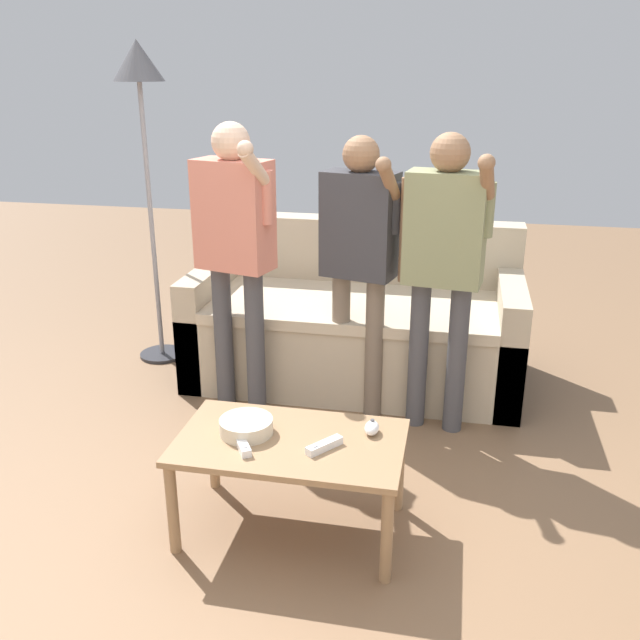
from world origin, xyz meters
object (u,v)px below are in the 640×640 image
floor_lamp (141,96)px  player_center (359,246)px  snack_bowl (246,426)px  couch (356,325)px  player_right (444,251)px  player_left (235,237)px  game_remote_wand_near (242,444)px  game_remote_wand_spare (324,446)px  game_remote_nunchuk (372,428)px  coffee_table (290,452)px  game_remote_wand_far (247,425)px

floor_lamp → player_center: (1.32, -0.48, -0.68)m
snack_bowl → couch: bearing=82.6°
couch → player_right: 0.97m
player_right → player_left: bearing=-179.9°
game_remote_wand_near → game_remote_wand_spare: bearing=10.1°
game_remote_wand_spare → game_remote_nunchuk: bearing=44.2°
game_remote_wand_spare → couch: bearing=94.5°
player_left → game_remote_wand_spare: player_left is taller
floor_lamp → snack_bowl: bearing=-55.5°
couch → coffee_table: 1.53m
coffee_table → game_remote_wand_spare: (0.14, -0.04, 0.07)m
coffee_table → floor_lamp: size_ratio=0.46×
coffee_table → player_left: size_ratio=0.58×
player_left → player_center: (0.61, 0.09, -0.04)m
couch → game_remote_nunchuk: bearing=-78.9°
snack_bowl → coffee_table: bearing=-4.2°
coffee_table → floor_lamp: 2.32m
game_remote_wand_far → player_left: bearing=109.9°
coffee_table → game_remote_nunchuk: game_remote_nunchuk is taller
coffee_table → game_remote_wand_far: size_ratio=5.82×
snack_bowl → floor_lamp: floor_lamp is taller
coffee_table → player_center: (0.10, 1.06, 0.55)m
snack_bowl → game_remote_wand_far: 0.04m
game_remote_wand_spare → game_remote_wand_near: bearing=-169.9°
game_remote_wand_far → player_center: bearing=74.4°
snack_bowl → game_remote_wand_near: snack_bowl is taller
player_left → player_right: 1.03m
coffee_table → floor_lamp: bearing=128.6°
game_remote_nunchuk → player_center: size_ratio=0.06×
snack_bowl → game_remote_wand_far: (-0.01, 0.04, -0.01)m
game_remote_wand_near → game_remote_wand_far: bearing=99.8°
game_remote_nunchuk → game_remote_wand_near: bearing=-155.8°
player_left → game_remote_wand_spare: bearing=-56.9°
game_remote_wand_near → game_remote_nunchuk: bearing=24.2°
snack_bowl → game_remote_nunchuk: snack_bowl is taller
player_right → snack_bowl: bearing=-125.9°
player_left → coffee_table: bearing=-61.8°
floor_lamp → game_remote_wand_near: floor_lamp is taller
couch → game_remote_wand_far: bearing=-97.8°
snack_bowl → game_remote_wand_far: bearing=101.9°
player_center → game_remote_wand_near: (-0.26, -1.15, -0.48)m
floor_lamp → player_right: 1.95m
floor_lamp → player_center: floor_lamp is taller
snack_bowl → game_remote_nunchuk: (0.48, 0.10, -0.01)m
couch → snack_bowl: 1.53m
player_left → player_center: size_ratio=1.04×
game_remote_wand_spare → coffee_table: bearing=163.0°
player_right → game_remote_wand_spare: 1.19m
player_left → game_remote_wand_far: 1.10m
game_remote_wand_far → couch: bearing=82.2°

